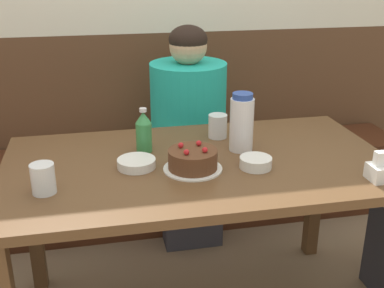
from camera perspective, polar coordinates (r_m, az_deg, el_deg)
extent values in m
cube|color=brown|center=(2.84, -3.83, 2.53)|extent=(4.80, 0.04, 1.05)
cube|color=#472314|center=(2.75, -3.02, -4.94)|extent=(2.73, 0.38, 0.44)
cube|color=brown|center=(1.81, 0.78, -2.53)|extent=(1.44, 0.81, 0.03)
cube|color=brown|center=(2.27, -18.31, -8.62)|extent=(0.06, 0.06, 0.69)
cube|color=brown|center=(2.48, 14.35, -5.57)|extent=(0.06, 0.06, 0.69)
cylinder|color=white|center=(1.73, 0.09, -2.93)|extent=(0.21, 0.21, 0.01)
cylinder|color=#56331E|center=(1.71, 0.09, -1.79)|extent=(0.18, 0.18, 0.07)
sphere|color=red|center=(1.74, 0.81, 0.11)|extent=(0.02, 0.02, 0.02)
sphere|color=red|center=(1.72, -1.34, -0.15)|extent=(0.02, 0.02, 0.02)
sphere|color=red|center=(1.66, -0.67, -0.97)|extent=(0.02, 0.02, 0.02)
sphere|color=red|center=(1.68, 1.55, -0.70)|extent=(0.02, 0.02, 0.02)
cylinder|color=white|center=(1.88, 5.90, 2.29)|extent=(0.09, 0.09, 0.21)
cylinder|color=#28479E|center=(1.84, 6.03, 5.68)|extent=(0.08, 0.08, 0.02)
cylinder|color=#388E4C|center=(1.88, -5.72, 0.80)|extent=(0.06, 0.06, 0.12)
cone|color=#388E4C|center=(1.85, -5.81, 3.15)|extent=(0.06, 0.06, 0.05)
cylinder|color=silver|center=(1.84, -5.84, 4.03)|extent=(0.03, 0.03, 0.01)
cylinder|color=white|center=(1.75, -6.60, -2.28)|extent=(0.14, 0.14, 0.03)
cylinder|color=white|center=(1.75, 7.55, -2.19)|extent=(0.12, 0.12, 0.04)
cylinder|color=silver|center=(2.02, 3.07, 2.13)|extent=(0.08, 0.08, 0.10)
cylinder|color=silver|center=(1.62, -17.24, -3.94)|extent=(0.08, 0.08, 0.10)
cube|color=#33333D|center=(2.62, -0.41, -6.22)|extent=(0.30, 0.34, 0.45)
cylinder|color=#1EB2A3|center=(2.43, -0.44, 3.76)|extent=(0.38, 0.38, 0.50)
sphere|color=tan|center=(2.35, -0.47, 11.53)|extent=(0.18, 0.18, 0.18)
ellipsoid|color=black|center=(2.35, -0.47, 12.30)|extent=(0.19, 0.19, 0.14)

